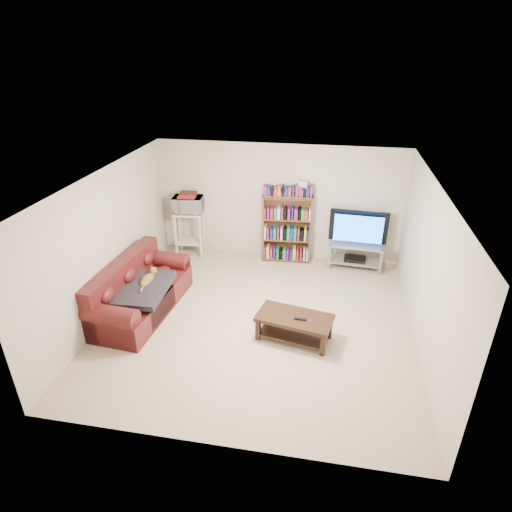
% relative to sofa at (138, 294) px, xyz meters
% --- Properties ---
extents(floor, '(5.00, 5.00, 0.00)m').
position_rel_sofa_xyz_m(floor, '(2.06, 0.04, -0.32)').
color(floor, '#CAB396').
rests_on(floor, ground).
extents(ceiling, '(5.00, 5.00, 0.00)m').
position_rel_sofa_xyz_m(ceiling, '(2.06, 0.04, 2.08)').
color(ceiling, white).
rests_on(ceiling, ground).
extents(wall_back, '(5.00, 0.00, 5.00)m').
position_rel_sofa_xyz_m(wall_back, '(2.06, 2.54, 0.88)').
color(wall_back, beige).
rests_on(wall_back, ground).
extents(wall_front, '(5.00, 0.00, 5.00)m').
position_rel_sofa_xyz_m(wall_front, '(2.06, -2.46, 0.88)').
color(wall_front, beige).
rests_on(wall_front, ground).
extents(wall_left, '(0.00, 5.00, 5.00)m').
position_rel_sofa_xyz_m(wall_left, '(-0.44, 0.04, 0.88)').
color(wall_left, beige).
rests_on(wall_left, ground).
extents(wall_right, '(0.00, 5.00, 5.00)m').
position_rel_sofa_xyz_m(wall_right, '(4.56, 0.04, 0.88)').
color(wall_right, beige).
rests_on(wall_right, ground).
extents(sofa, '(1.09, 2.19, 0.91)m').
position_rel_sofa_xyz_m(sofa, '(0.00, 0.00, 0.00)').
color(sofa, '#4C1315').
rests_on(sofa, floor).
extents(blanket, '(0.83, 1.07, 0.19)m').
position_rel_sofa_xyz_m(blanket, '(0.17, -0.16, 0.22)').
color(blanket, '#232028').
rests_on(blanket, sofa).
extents(cat, '(0.28, 0.60, 0.17)m').
position_rel_sofa_xyz_m(cat, '(0.19, 0.03, 0.28)').
color(cat, brown).
rests_on(cat, sofa).
extents(coffee_table, '(1.23, 0.79, 0.42)m').
position_rel_sofa_xyz_m(coffee_table, '(2.70, -0.32, -0.03)').
color(coffee_table, black).
rests_on(coffee_table, floor).
extents(remote, '(0.19, 0.06, 0.02)m').
position_rel_sofa_xyz_m(remote, '(2.79, -0.39, 0.11)').
color(remote, black).
rests_on(remote, coffee_table).
extents(tv_stand, '(1.09, 0.55, 0.53)m').
position_rel_sofa_xyz_m(tv_stand, '(3.69, 2.25, 0.04)').
color(tv_stand, '#999EA3').
rests_on(tv_stand, floor).
extents(television, '(1.15, 0.23, 0.66)m').
position_rel_sofa_xyz_m(television, '(3.69, 2.25, 0.54)').
color(television, black).
rests_on(television, tv_stand).
extents(dvd_player, '(0.44, 0.33, 0.06)m').
position_rel_sofa_xyz_m(dvd_player, '(3.69, 2.25, -0.13)').
color(dvd_player, black).
rests_on(dvd_player, tv_stand).
extents(bookshelf, '(1.02, 0.38, 1.44)m').
position_rel_sofa_xyz_m(bookshelf, '(2.27, 2.34, 0.42)').
color(bookshelf, '#54341D').
rests_on(bookshelf, floor).
extents(shelf_clutter, '(0.74, 0.26, 0.28)m').
position_rel_sofa_xyz_m(shelf_clutter, '(2.36, 2.36, 1.23)').
color(shelf_clutter, silver).
rests_on(shelf_clutter, bookshelf).
extents(microwave_stand, '(0.65, 0.50, 0.97)m').
position_rel_sofa_xyz_m(microwave_stand, '(0.21, 2.25, 0.30)').
color(microwave_stand, silver).
rests_on(microwave_stand, floor).
extents(microwave, '(0.64, 0.47, 0.33)m').
position_rel_sofa_xyz_m(microwave, '(0.21, 2.25, 0.82)').
color(microwave, silver).
rests_on(microwave, microwave_stand).
extents(game_boxes, '(0.38, 0.34, 0.05)m').
position_rel_sofa_xyz_m(game_boxes, '(0.21, 2.25, 1.01)').
color(game_boxes, maroon).
rests_on(game_boxes, microwave).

